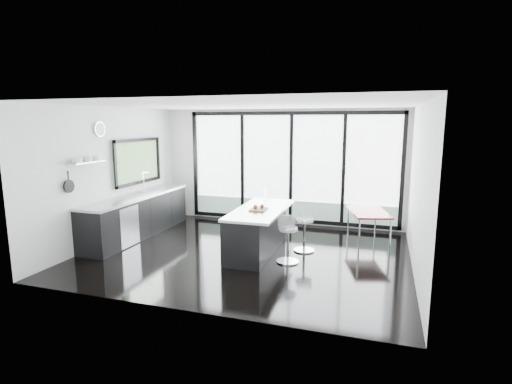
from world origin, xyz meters
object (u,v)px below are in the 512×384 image
(red_table, at_px, (368,226))
(bar_stool_far, at_px, (304,235))
(island, at_px, (257,230))
(bar_stool_near, at_px, (288,245))

(red_table, bearing_deg, bar_stool_far, -138.21)
(island, relative_size, bar_stool_far, 3.29)
(bar_stool_near, bearing_deg, island, 125.89)
(island, relative_size, red_table, 1.73)
(island, bearing_deg, bar_stool_far, 19.76)
(bar_stool_far, bearing_deg, island, -163.74)
(bar_stool_near, height_order, bar_stool_far, bar_stool_far)
(bar_stool_near, distance_m, red_table, 2.18)
(bar_stool_near, bearing_deg, red_table, 29.16)
(bar_stool_far, bearing_deg, red_table, 38.29)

